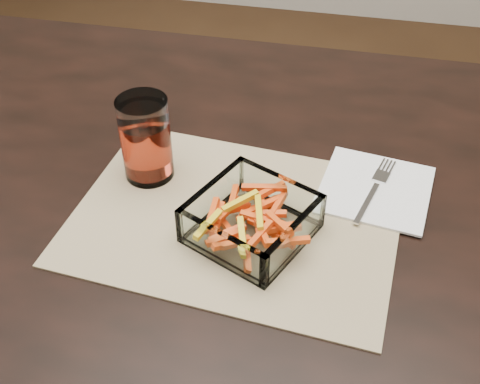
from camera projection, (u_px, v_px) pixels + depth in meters
name	position (u px, v px, depth m)	size (l,w,h in m)	color
dining_table	(284.00, 230.00, 0.96)	(1.60, 0.90, 0.75)	black
placemat	(235.00, 218.00, 0.85)	(0.45, 0.33, 0.00)	tan
glass_bowl	(252.00, 221.00, 0.81)	(0.19, 0.19, 0.06)	white
tumbler	(146.00, 141.00, 0.88)	(0.07, 0.07, 0.13)	white
napkin	(375.00, 189.00, 0.89)	(0.16, 0.16, 0.00)	white
fork	(375.00, 188.00, 0.89)	(0.06, 0.16, 0.00)	silver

